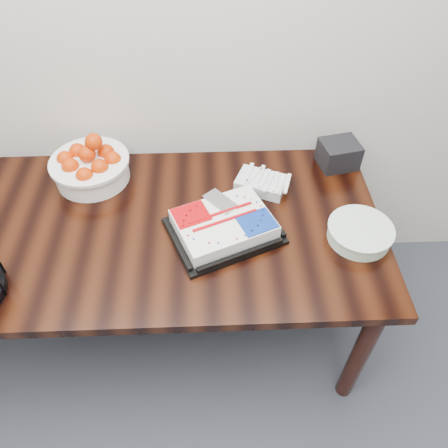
{
  "coord_description": "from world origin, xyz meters",
  "views": [
    {
      "loc": [
        0.24,
        0.84,
        1.99
      ],
      "look_at": [
        0.28,
        1.92,
        0.83
      ],
      "focal_mm": 35.0,
      "sensor_mm": 36.0,
      "label": 1
    }
  ],
  "objects_px": {
    "tangerine_bowl": "(89,162)",
    "plate_stack": "(360,233)",
    "napkin_box": "(339,154)",
    "table": "(153,239)",
    "cake_tray": "(224,226)"
  },
  "relations": [
    {
      "from": "table",
      "to": "plate_stack",
      "type": "bearing_deg",
      "value": -7.2
    },
    {
      "from": "napkin_box",
      "to": "table",
      "type": "bearing_deg",
      "value": -157.03
    },
    {
      "from": "plate_stack",
      "to": "napkin_box",
      "type": "xyz_separation_m",
      "value": [
        0.01,
        0.44,
        0.03
      ]
    },
    {
      "from": "table",
      "to": "napkin_box",
      "type": "bearing_deg",
      "value": 22.97
    },
    {
      "from": "cake_tray",
      "to": "tangerine_bowl",
      "type": "height_order",
      "value": "tangerine_bowl"
    },
    {
      "from": "table",
      "to": "napkin_box",
      "type": "height_order",
      "value": "napkin_box"
    },
    {
      "from": "plate_stack",
      "to": "napkin_box",
      "type": "distance_m",
      "value": 0.44
    },
    {
      "from": "cake_tray",
      "to": "napkin_box",
      "type": "xyz_separation_m",
      "value": [
        0.52,
        0.39,
        0.02
      ]
    },
    {
      "from": "tangerine_bowl",
      "to": "plate_stack",
      "type": "relative_size",
      "value": 1.35
    },
    {
      "from": "cake_tray",
      "to": "tangerine_bowl",
      "type": "distance_m",
      "value": 0.64
    },
    {
      "from": "table",
      "to": "plate_stack",
      "type": "height_order",
      "value": "plate_stack"
    },
    {
      "from": "cake_tray",
      "to": "table",
      "type": "bearing_deg",
      "value": 169.73
    },
    {
      "from": "tangerine_bowl",
      "to": "napkin_box",
      "type": "xyz_separation_m",
      "value": [
        1.06,
        0.05,
        -0.03
      ]
    },
    {
      "from": "table",
      "to": "plate_stack",
      "type": "distance_m",
      "value": 0.8
    },
    {
      "from": "plate_stack",
      "to": "tangerine_bowl",
      "type": "bearing_deg",
      "value": 159.98
    }
  ]
}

